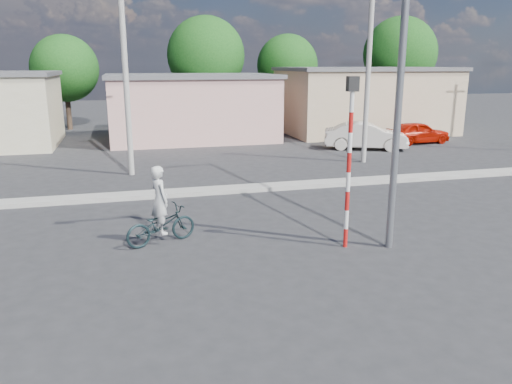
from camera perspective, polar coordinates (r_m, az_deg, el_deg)
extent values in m
plane|color=#2A2A2C|center=(11.06, -1.95, -10.43)|extent=(120.00, 120.00, 0.00)
cube|color=#99968E|center=(18.50, -7.54, 0.01)|extent=(40.00, 0.80, 0.16)
imported|color=#17272A|center=(13.46, -10.82, -3.73)|extent=(2.06, 1.32, 1.02)
imported|color=silver|center=(13.34, -10.90, -2.12)|extent=(0.64, 0.77, 1.81)
imported|color=beige|center=(28.68, 12.43, 6.28)|extent=(4.81, 3.24, 1.50)
imported|color=#AE1203|center=(31.69, 17.99, 6.50)|extent=(3.95, 1.79, 1.32)
cylinder|color=red|center=(13.27, 10.19, -5.16)|extent=(0.11, 0.11, 0.50)
cylinder|color=white|center=(13.11, 10.28, -3.10)|extent=(0.11, 0.11, 0.50)
cylinder|color=red|center=(12.97, 10.38, -0.99)|extent=(0.11, 0.11, 0.50)
cylinder|color=white|center=(12.85, 10.48, 1.16)|extent=(0.11, 0.11, 0.50)
cylinder|color=red|center=(12.75, 10.58, 3.35)|extent=(0.11, 0.11, 0.50)
cylinder|color=white|center=(12.66, 10.69, 5.57)|extent=(0.11, 0.11, 0.50)
cylinder|color=red|center=(12.60, 10.79, 7.81)|extent=(0.11, 0.11, 0.50)
cylinder|color=white|center=(12.55, 10.90, 10.08)|extent=(0.11, 0.11, 0.50)
cube|color=black|center=(12.53, 11.00, 12.04)|extent=(0.28, 0.18, 0.36)
cylinder|color=slate|center=(12.78, 16.24, 13.22)|extent=(0.18, 0.18, 9.00)
cube|color=#D9A095|center=(32.18, -7.40, 9.41)|extent=(10.00, 7.00, 3.80)
cube|color=#59595B|center=(32.07, -7.52, 13.01)|extent=(10.30, 7.30, 0.24)
cube|color=tan|center=(35.78, 12.30, 10.02)|extent=(11.00, 7.00, 4.20)
cube|color=#59595B|center=(35.69, 12.50, 13.57)|extent=(11.30, 7.30, 0.24)
cylinder|color=#38281E|center=(39.08, -20.68, 9.24)|extent=(0.36, 0.36, 3.47)
sphere|color=#26681F|center=(38.97, -21.02, 13.05)|extent=(4.71, 4.71, 4.71)
cylinder|color=#38281E|center=(38.38, -5.63, 10.55)|extent=(0.36, 0.36, 4.20)
sphere|color=#26681F|center=(38.30, -5.75, 15.26)|extent=(5.70, 5.70, 5.70)
cylinder|color=#38281E|center=(42.02, 3.54, 10.54)|extent=(0.36, 0.36, 3.64)
sphere|color=#26681F|center=(41.92, 3.60, 14.26)|extent=(4.94, 4.94, 4.94)
cylinder|color=#38281E|center=(43.90, 15.82, 10.67)|extent=(0.36, 0.36, 4.37)
sphere|color=#26681F|center=(43.84, 16.12, 14.94)|extent=(5.93, 5.93, 5.93)
cylinder|color=#99968E|center=(21.80, -14.65, 12.27)|extent=(0.24, 0.24, 8.00)
cylinder|color=#99968E|center=(24.51, 12.66, 12.57)|extent=(0.24, 0.24, 8.00)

